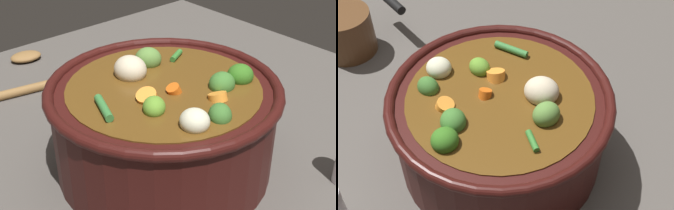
# 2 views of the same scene
# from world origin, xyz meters

# --- Properties ---
(ground_plane) EXTENTS (1.10, 1.10, 0.00)m
(ground_plane) POSITION_xyz_m (0.00, 0.00, 0.00)
(ground_plane) COLOR #514C47
(cooking_pot) EXTENTS (0.33, 0.33, 0.16)m
(cooking_pot) POSITION_xyz_m (0.00, 0.00, 0.07)
(cooking_pot) COLOR #38110F
(cooking_pot) RESTS_ON ground_plane
(small_saucepan) EXTENTS (0.16, 0.17, 0.09)m
(small_saucepan) POSITION_xyz_m (0.34, -0.21, 0.04)
(small_saucepan) COLOR brown
(small_saucepan) RESTS_ON ground_plane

